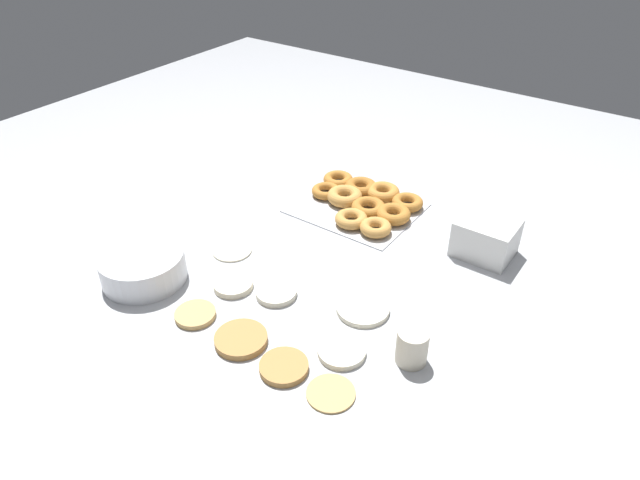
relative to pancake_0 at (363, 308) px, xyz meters
The scene contains 14 objects.
ground_plane 0.16m from the pancake_0, ahead, with size 3.00×3.00×0.00m, color #B2B5BA.
pancake_0 is the anchor object (origin of this frame).
pancake_1 0.20m from the pancake_0, 19.96° to the left, with size 0.09×0.09×0.01m, color silver.
pancake_2 0.28m from the pancake_0, 55.89° to the left, with size 0.11×0.11×0.02m, color #B27F42.
pancake_3 0.39m from the pancake_0, ahead, with size 0.10×0.10×0.01m, color beige.
pancake_4 0.14m from the pancake_0, 103.79° to the left, with size 0.10×0.10×0.01m, color silver.
pancake_5 0.31m from the pancake_0, 19.94° to the left, with size 0.09×0.09×0.02m, color beige.
pancake_6 0.24m from the pancake_0, 81.43° to the left, with size 0.10×0.10×0.01m, color #B27F42.
pancake_7 0.37m from the pancake_0, 38.39° to the left, with size 0.09×0.09×0.01m, color tan.
pancake_8 0.25m from the pancake_0, 107.60° to the left, with size 0.09×0.09×0.01m, color tan.
donut_tray 0.44m from the pancake_0, 58.53° to the right, with size 0.33×0.28×0.04m.
batter_bowl 0.52m from the pancake_0, 22.65° to the left, with size 0.20×0.20×0.07m.
container_stack 0.38m from the pancake_0, 110.48° to the right, with size 0.14×0.12×0.10m.
paper_cup 0.17m from the pancake_0, 155.46° to the left, with size 0.06×0.06×0.08m.
Camera 1 is at (-0.63, 0.84, 0.85)m, focal length 32.00 mm.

